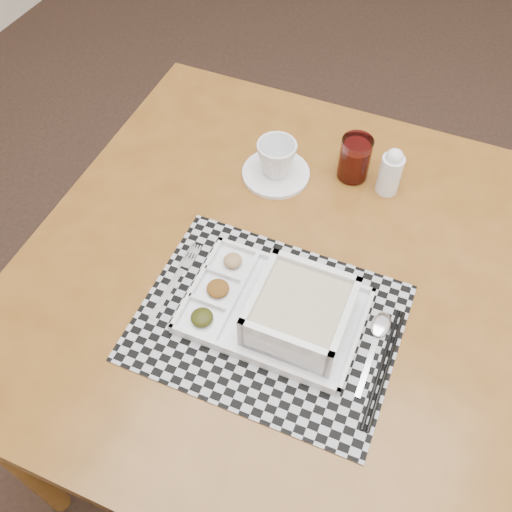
# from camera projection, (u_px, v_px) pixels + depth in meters

# --- Properties ---
(floor) EXTENTS (5.00, 5.00, 0.00)m
(floor) POSITION_uv_depth(u_px,v_px,m) (453.00, 279.00, 2.03)
(floor) COLOR black
(floor) RESTS_ON ground
(dining_table) EXTENTS (1.08, 1.08, 0.77)m
(dining_table) POSITION_uv_depth(u_px,v_px,m) (286.00, 291.00, 1.18)
(dining_table) COLOR #5D3811
(dining_table) RESTS_ON ground
(placemat) EXTENTS (0.48, 0.39, 0.00)m
(placemat) POSITION_uv_depth(u_px,v_px,m) (268.00, 322.00, 1.04)
(placemat) COLOR #9E9DA5
(placemat) RESTS_ON dining_table
(serving_tray) EXTENTS (0.33, 0.24, 0.09)m
(serving_tray) POSITION_uv_depth(u_px,v_px,m) (291.00, 312.00, 1.01)
(serving_tray) COLOR white
(serving_tray) RESTS_ON placemat
(fork) EXTENTS (0.03, 0.19, 0.00)m
(fork) POSITION_uv_depth(u_px,v_px,m) (177.00, 278.00, 1.09)
(fork) COLOR silver
(fork) RESTS_ON placemat
(spoon) EXTENTS (0.04, 0.18, 0.01)m
(spoon) POSITION_uv_depth(u_px,v_px,m) (379.00, 331.00, 1.02)
(spoon) COLOR silver
(spoon) RESTS_ON placemat
(chopsticks) EXTENTS (0.03, 0.24, 0.01)m
(chopsticks) POSITION_uv_depth(u_px,v_px,m) (384.00, 367.00, 0.98)
(chopsticks) COLOR black
(chopsticks) RESTS_ON placemat
(saucer) EXTENTS (0.15, 0.15, 0.01)m
(saucer) POSITION_uv_depth(u_px,v_px,m) (276.00, 173.00, 1.26)
(saucer) COLOR white
(saucer) RESTS_ON dining_table
(cup) EXTENTS (0.09, 0.09, 0.08)m
(cup) POSITION_uv_depth(u_px,v_px,m) (276.00, 158.00, 1.22)
(cup) COLOR white
(cup) RESTS_ON saucer
(juice_glass) EXTENTS (0.07, 0.07, 0.10)m
(juice_glass) POSITION_uv_depth(u_px,v_px,m) (355.00, 160.00, 1.23)
(juice_glass) COLOR white
(juice_glass) RESTS_ON dining_table
(creamer_bottle) EXTENTS (0.05, 0.05, 0.12)m
(creamer_bottle) POSITION_uv_depth(u_px,v_px,m) (391.00, 171.00, 1.19)
(creamer_bottle) COLOR white
(creamer_bottle) RESTS_ON dining_table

